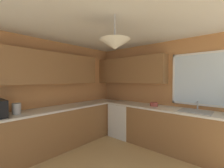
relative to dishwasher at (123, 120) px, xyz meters
The scene contains 7 objects.
room_shell 1.73m from the dishwasher, 77.50° to the right, with size 4.20×4.06×2.53m.
counter_run_left 1.76m from the dishwasher, 112.04° to the right, with size 0.65×3.67×0.92m.
counter_run_back 1.28m from the dishwasher, ahead, with size 3.29×0.65×0.92m.
dishwasher is the anchor object (origin of this frame).
kettle 2.53m from the dishwasher, 105.08° to the right, with size 0.15×0.15×0.20m, color #B7B7BC.
sink_assembly 1.83m from the dishwasher, ahead, with size 0.57×0.40×0.19m.
bowl 1.02m from the dishwasher, ahead, with size 0.18×0.18×0.09m, color #B74C42.
Camera 1 is at (1.36, -1.61, 1.56)m, focal length 23.73 mm.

